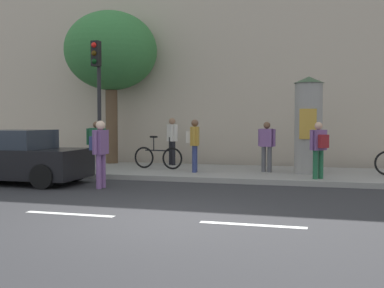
{
  "coord_description": "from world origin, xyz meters",
  "views": [
    {
      "loc": [
        2.84,
        -7.82,
        1.75
      ],
      "look_at": [
        0.11,
        2.0,
        1.24
      ],
      "focal_mm": 44.24,
      "sensor_mm": 36.0,
      "label": 1
    }
  ],
  "objects": [
    {
      "name": "ground_plane",
      "position": [
        0.0,
        0.0,
        0.0
      ],
      "size": [
        80.0,
        80.0,
        0.0
      ],
      "primitive_type": "plane",
      "color": "#2B2B2D"
    },
    {
      "name": "pedestrian_near_pole",
      "position": [
        -2.41,
        8.37,
        1.14
      ],
      "size": [
        0.44,
        0.44,
        1.7
      ],
      "color": "black",
      "rests_on": "sidewalk_curb"
    },
    {
      "name": "bicycle_leaning",
      "position": [
        -2.45,
        6.97,
        0.54
      ],
      "size": [
        1.76,
        0.27,
        1.09
      ],
      "color": "black",
      "rests_on": "sidewalk_curb"
    },
    {
      "name": "building_backdrop",
      "position": [
        0.0,
        12.0,
        4.01
      ],
      "size": [
        36.0,
        5.0,
        8.02
      ],
      "primitive_type": "cube",
      "color": "#B7A893",
      "rests_on": "ground_plane"
    },
    {
      "name": "pedestrian_in_red_top",
      "position": [
        2.73,
        5.54,
        1.07
      ],
      "size": [
        0.51,
        0.51,
        1.56
      ],
      "color": "#1E5938",
      "rests_on": "sidewalk_curb"
    },
    {
      "name": "street_tree",
      "position": [
        -4.84,
        8.49,
        4.31
      ],
      "size": [
        3.44,
        3.44,
        5.67
      ],
      "color": "brown",
      "rests_on": "sidewalk_curb"
    },
    {
      "name": "sidewalk_curb",
      "position": [
        0.0,
        7.0,
        0.07
      ],
      "size": [
        36.0,
        4.0,
        0.15
      ],
      "primitive_type": "cube",
      "color": "gray",
      "rests_on": "ground_plane"
    },
    {
      "name": "pedestrian_tallest",
      "position": [
        -4.35,
        6.26,
        1.07
      ],
      "size": [
        0.6,
        0.38,
        1.57
      ],
      "color": "navy",
      "rests_on": "sidewalk_curb"
    },
    {
      "name": "parked_car_blue",
      "position": [
        -5.52,
        3.53,
        0.72
      ],
      "size": [
        4.05,
        1.9,
        1.5
      ],
      "color": "black",
      "rests_on": "ground_plane"
    },
    {
      "name": "pedestrian_in_dark_shirt",
      "position": [
        -2.71,
        3.26,
        1.05
      ],
      "size": [
        0.41,
        0.6,
        1.75
      ],
      "color": "#724C84",
      "rests_on": "ground_plane"
    },
    {
      "name": "traffic_light",
      "position": [
        -3.77,
        5.24,
        2.85
      ],
      "size": [
        0.24,
        0.45,
        3.99
      ],
      "color": "black",
      "rests_on": "sidewalk_curb"
    },
    {
      "name": "pedestrian_with_backpack",
      "position": [
        -1.02,
        6.3,
        1.13
      ],
      "size": [
        0.43,
        0.65,
        1.64
      ],
      "color": "navy",
      "rests_on": "sidewalk_curb"
    },
    {
      "name": "poster_column",
      "position": [
        2.4,
        6.92,
        1.63
      ],
      "size": [
        0.91,
        0.91,
        2.93
      ],
      "color": "gray",
      "rests_on": "sidewalk_curb"
    },
    {
      "name": "lane_markings",
      "position": [
        -0.0,
        0.0,
        0.0
      ],
      "size": [
        25.8,
        0.16,
        0.01
      ],
      "color": "silver",
      "rests_on": "ground_plane"
    },
    {
      "name": "pedestrian_in_light_jacket",
      "position": [
        1.14,
        6.94,
        1.05
      ],
      "size": [
        0.55,
        0.32,
        1.56
      ],
      "color": "#4C4C51",
      "rests_on": "sidewalk_curb"
    }
  ]
}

